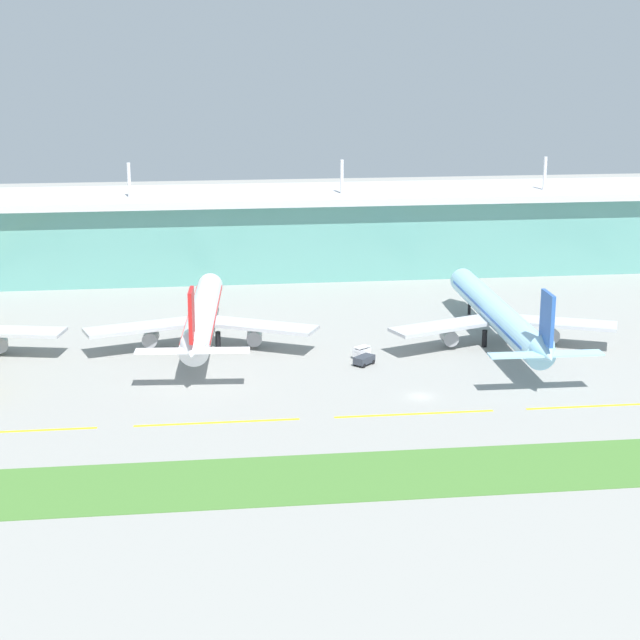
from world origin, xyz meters
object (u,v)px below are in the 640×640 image
(baggage_cart, at_px, (362,352))
(pushback_tug, at_px, (364,360))
(airliner_near_middle, at_px, (202,317))
(airliner_far_middle, at_px, (498,315))

(baggage_cart, bearing_deg, pushback_tug, -93.43)
(airliner_near_middle, height_order, baggage_cart, airliner_near_middle)
(airliner_near_middle, height_order, airliner_far_middle, same)
(airliner_far_middle, distance_m, baggage_cart, 31.25)
(airliner_far_middle, bearing_deg, airliner_near_middle, 174.46)
(airliner_near_middle, relative_size, baggage_cart, 16.25)
(airliner_far_middle, relative_size, baggage_cart, 18.21)
(airliner_far_middle, bearing_deg, baggage_cart, -167.98)
(airliner_far_middle, relative_size, pushback_tug, 15.02)
(airliner_near_middle, relative_size, pushback_tug, 13.40)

